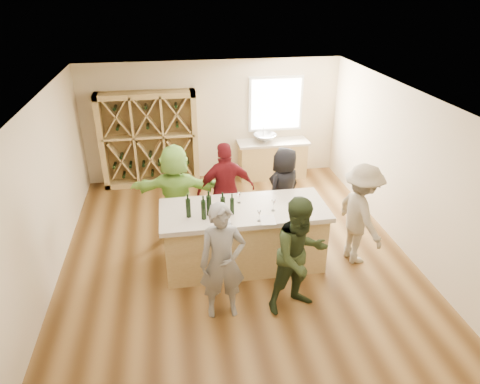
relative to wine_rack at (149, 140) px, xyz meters
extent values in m
cube|color=brown|center=(1.50, -3.27, -1.15)|extent=(6.00, 7.00, 0.10)
cube|color=white|center=(1.50, -3.27, 1.75)|extent=(6.00, 7.00, 0.10)
cube|color=beige|center=(1.50, 0.28, 0.30)|extent=(6.00, 0.10, 2.80)
cube|color=beige|center=(1.50, -6.82, 0.30)|extent=(6.00, 0.10, 2.80)
cube|color=beige|center=(-1.55, -3.27, 0.30)|extent=(0.10, 7.00, 2.80)
cube|color=beige|center=(4.55, -3.27, 0.30)|extent=(0.10, 7.00, 2.80)
cube|color=white|center=(3.00, 0.20, 0.65)|extent=(1.30, 0.06, 1.30)
cube|color=white|center=(3.00, 0.17, 0.65)|extent=(1.18, 0.01, 1.18)
cube|color=tan|center=(0.00, 0.00, 0.00)|extent=(2.20, 0.45, 2.20)
cube|color=tan|center=(2.90, -0.07, -0.67)|extent=(1.60, 0.58, 0.86)
cube|color=#B7AA96|center=(2.90, -0.07, -0.21)|extent=(1.70, 0.62, 0.06)
imported|color=silver|center=(2.70, -0.07, -0.09)|extent=(0.54, 0.54, 0.19)
cylinder|color=silver|center=(2.70, 0.11, -0.03)|extent=(0.02, 0.02, 0.30)
cube|color=tan|center=(1.59, -3.52, -0.60)|extent=(2.60, 1.00, 1.00)
cube|color=#B7AA96|center=(1.59, -3.52, -0.06)|extent=(2.72, 1.12, 0.08)
cylinder|color=black|center=(0.69, -3.65, 0.13)|extent=(0.09, 0.09, 0.31)
cylinder|color=black|center=(0.92, -3.75, 0.14)|extent=(0.10, 0.10, 0.31)
cylinder|color=black|center=(1.01, -3.65, 0.15)|extent=(0.09, 0.09, 0.33)
cylinder|color=black|center=(1.22, -3.70, 0.14)|extent=(0.10, 0.10, 0.32)
cylinder|color=black|center=(1.37, -3.67, 0.12)|extent=(0.08, 0.08, 0.28)
cone|color=white|center=(1.29, -3.97, 0.06)|extent=(0.08, 0.08, 0.16)
cone|color=white|center=(1.75, -3.96, 0.06)|extent=(0.08, 0.08, 0.17)
cone|color=white|center=(2.32, -3.94, 0.07)|extent=(0.08, 0.08, 0.18)
cone|color=white|center=(2.04, -3.67, 0.08)|extent=(0.10, 0.10, 0.20)
cone|color=white|center=(2.53, -3.81, 0.08)|extent=(0.09, 0.09, 0.19)
cube|color=white|center=(1.20, -3.87, -0.02)|extent=(0.24, 0.33, 0.00)
cube|color=white|center=(1.89, -3.95, -0.02)|extent=(0.25, 0.33, 0.00)
cube|color=white|center=(2.41, -3.85, -0.02)|extent=(0.28, 0.35, 0.00)
imported|color=slate|center=(1.09, -4.67, -0.21)|extent=(0.65, 0.48, 1.79)
imported|color=#263319|center=(2.18, -4.72, -0.19)|extent=(0.98, 0.70, 1.81)
imported|color=gray|center=(3.53, -3.71, -0.21)|extent=(0.69, 1.21, 1.78)
imported|color=#590F14|center=(1.43, -2.49, -0.18)|extent=(1.11, 0.63, 1.84)
imported|color=black|center=(2.55, -2.44, -0.28)|extent=(0.96, 0.89, 1.64)
imported|color=#8CC64C|center=(0.52, -2.44, -0.18)|extent=(1.76, 0.80, 1.83)
cone|color=white|center=(1.54, -3.32, 0.07)|extent=(0.07, 0.07, 0.18)
camera|label=1|loc=(0.53, -9.50, 3.33)|focal=32.00mm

